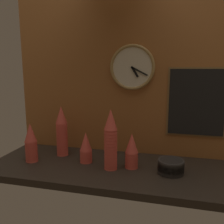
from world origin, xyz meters
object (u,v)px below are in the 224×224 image
(cup_stack_center_left, at_px, (86,147))
(cup_stack_far_left, at_px, (31,142))
(menu_board, at_px, (197,103))
(cup_stack_left, at_px, (62,131))
(bowl_stack_right, at_px, (171,166))
(cup_stack_center, at_px, (111,140))
(cup_stack_center_right, at_px, (132,150))
(wall_clock, at_px, (132,67))

(cup_stack_center_left, xyz_separation_m, cup_stack_far_left, (-0.33, -0.06, 0.03))
(menu_board, bearing_deg, cup_stack_left, -169.82)
(bowl_stack_right, bearing_deg, cup_stack_left, 170.63)
(cup_stack_left, height_order, cup_stack_center_left, cup_stack_left)
(cup_stack_center, bearing_deg, cup_stack_left, 159.21)
(cup_stack_left, height_order, menu_board, menu_board)
(bowl_stack_right, height_order, menu_board, menu_board)
(menu_board, bearing_deg, cup_stack_center_left, -160.25)
(cup_stack_far_left, relative_size, menu_board, 0.56)
(cup_stack_center_right, height_order, bowl_stack_right, cup_stack_center_right)
(bowl_stack_right, bearing_deg, menu_board, 62.31)
(cup_stack_far_left, bearing_deg, bowl_stack_right, 2.05)
(cup_stack_left, bearing_deg, wall_clock, 17.96)
(cup_stack_center_left, bearing_deg, cup_stack_far_left, -169.01)
(cup_stack_center_left, distance_m, cup_stack_center_right, 0.28)
(cup_stack_center_right, bearing_deg, bowl_stack_right, -6.38)
(cup_stack_center_right, relative_size, cup_stack_far_left, 0.85)
(cup_stack_center_right, bearing_deg, cup_stack_center_left, 177.99)
(bowl_stack_right, bearing_deg, cup_stack_center_right, 173.62)
(cup_stack_center_right, distance_m, cup_stack_far_left, 0.62)
(cup_stack_center_left, distance_m, menu_board, 0.73)
(bowl_stack_right, relative_size, menu_board, 0.34)
(wall_clock, xyz_separation_m, menu_board, (0.40, 0.01, -0.21))
(cup_stack_left, distance_m, cup_stack_center, 0.39)
(wall_clock, bearing_deg, cup_stack_far_left, -153.49)
(cup_stack_center_left, distance_m, bowl_stack_right, 0.51)
(cup_stack_center_left, xyz_separation_m, wall_clock, (0.24, 0.22, 0.48))
(bowl_stack_right, bearing_deg, cup_stack_center_left, 176.07)
(cup_stack_center_right, xyz_separation_m, wall_clock, (-0.04, 0.23, 0.47))
(cup_stack_center_left, relative_size, cup_stack_far_left, 0.78)
(cup_stack_center_left, height_order, menu_board, menu_board)
(cup_stack_left, xyz_separation_m, cup_stack_center_right, (0.48, -0.09, -0.06))
(cup_stack_center_right, height_order, menu_board, menu_board)
(cup_stack_center_right, bearing_deg, cup_stack_left, 169.27)
(cup_stack_center_left, height_order, cup_stack_center, cup_stack_center)
(cup_stack_center_left, height_order, wall_clock, wall_clock)
(bowl_stack_right, relative_size, wall_clock, 0.50)
(cup_stack_center_left, bearing_deg, cup_stack_left, 157.49)
(cup_stack_left, height_order, cup_stack_center, cup_stack_center)
(cup_stack_center_right, relative_size, cup_stack_center, 0.59)
(wall_clock, bearing_deg, cup_stack_center_right, -79.99)
(cup_stack_center, relative_size, bowl_stack_right, 2.39)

